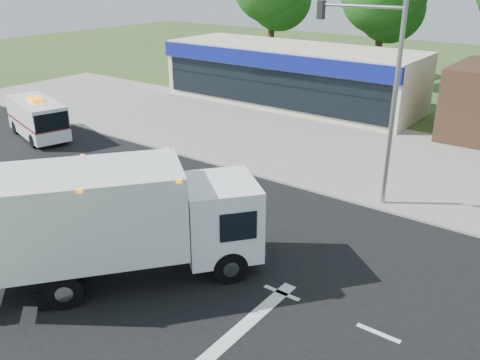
{
  "coord_description": "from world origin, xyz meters",
  "views": [
    {
      "loc": [
        9.52,
        -10.79,
        8.85
      ],
      "look_at": [
        -0.76,
        2.98,
        1.7
      ],
      "focal_mm": 38.0,
      "sensor_mm": 36.0,
      "label": 1
    }
  ],
  "objects_px": {
    "traffic_signal_pole": "(380,82)",
    "ems_box_truck": "(119,217)",
    "emergency_worker": "(71,219)",
    "ambulance_van": "(38,118)"
  },
  "relations": [
    {
      "from": "emergency_worker",
      "to": "ambulance_van",
      "type": "relative_size",
      "value": 0.37
    },
    {
      "from": "traffic_signal_pole",
      "to": "emergency_worker",
      "type": "bearing_deg",
      "value": -125.75
    },
    {
      "from": "emergency_worker",
      "to": "ambulance_van",
      "type": "height_order",
      "value": "ambulance_van"
    },
    {
      "from": "ambulance_van",
      "to": "traffic_signal_pole",
      "type": "height_order",
      "value": "traffic_signal_pole"
    },
    {
      "from": "ambulance_van",
      "to": "traffic_signal_pole",
      "type": "bearing_deg",
      "value": 24.75
    },
    {
      "from": "traffic_signal_pole",
      "to": "ems_box_truck",
      "type": "bearing_deg",
      "value": -110.76
    },
    {
      "from": "traffic_signal_pole",
      "to": "ambulance_van",
      "type": "bearing_deg",
      "value": -170.36
    },
    {
      "from": "ems_box_truck",
      "to": "emergency_worker",
      "type": "relative_size",
      "value": 4.18
    },
    {
      "from": "ambulance_van",
      "to": "emergency_worker",
      "type": "bearing_deg",
      "value": -13.56
    },
    {
      "from": "ems_box_truck",
      "to": "ambulance_van",
      "type": "height_order",
      "value": "ems_box_truck"
    }
  ]
}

